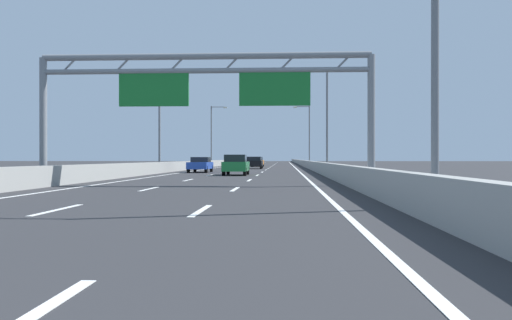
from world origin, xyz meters
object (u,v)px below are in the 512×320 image
at_px(sign_gantry, 207,85).
at_px(orange_car, 257,162).
at_px(streetlamp_left_far, 213,132).
at_px(green_car, 236,165).
at_px(streetlamp_right_far, 308,132).
at_px(blue_car, 200,164).
at_px(black_car, 254,162).
at_px(streetlamp_right_mid, 325,113).
at_px(streetlamp_left_mid, 162,114).

relative_size(sign_gantry, orange_car, 3.47).
bearing_deg(streetlamp_left_far, green_car, -80.03).
bearing_deg(sign_gantry, orange_car, 90.33).
height_order(sign_gantry, green_car, sign_gantry).
distance_m(streetlamp_right_far, blue_car, 37.58).
bearing_deg(green_car, streetlamp_left_far, 99.97).
height_order(streetlamp_right_far, black_car, streetlamp_right_far).
bearing_deg(streetlamp_right_far, streetlamp_right_mid, -90.00).
xyz_separation_m(orange_car, green_car, (0.38, -39.45, 0.02)).
xyz_separation_m(streetlamp_right_far, blue_car, (-11.25, -35.55, -4.67)).
bearing_deg(sign_gantry, streetlamp_left_far, 97.42).
height_order(streetlamp_right_mid, black_car, streetlamp_right_mid).
relative_size(streetlamp_right_mid, blue_car, 2.10).
bearing_deg(green_car, orange_car, 90.56).
distance_m(orange_car, blue_car, 31.72).
bearing_deg(blue_car, sign_gantry, -80.22).
bearing_deg(blue_car, streetlamp_left_far, 95.90).
height_order(streetlamp_left_far, streetlamp_right_far, same).
bearing_deg(black_car, green_car, -90.02).
bearing_deg(streetlamp_right_mid, sign_gantry, -107.57).
distance_m(streetlamp_right_far, green_car, 44.33).
bearing_deg(orange_car, black_car, -88.50).
height_order(streetlamp_right_mid, blue_car, streetlamp_right_mid).
height_order(streetlamp_left_mid, streetlamp_right_far, same).
xyz_separation_m(streetlamp_right_far, green_car, (-7.29, -43.49, -4.62)).
relative_size(streetlamp_left_mid, streetlamp_right_mid, 1.00).
distance_m(streetlamp_left_mid, black_car, 18.24).
bearing_deg(blue_car, black_car, 76.50).
bearing_deg(streetlamp_right_mid, streetlamp_right_far, 90.00).
bearing_deg(streetlamp_right_far, sign_gantry, -97.21).
height_order(streetlamp_left_far, black_car, streetlamp_left_far).
distance_m(streetlamp_right_mid, green_car, 12.17).
xyz_separation_m(sign_gantry, streetlamp_left_far, (-7.57, 58.15, 0.58)).
height_order(streetlamp_right_mid, green_car, streetlamp_right_mid).
xyz_separation_m(orange_car, blue_car, (-3.58, -31.52, -0.03)).
height_order(sign_gantry, streetlamp_right_far, streetlamp_right_far).
height_order(streetlamp_right_mid, streetlamp_left_far, same).
bearing_deg(streetlamp_left_far, streetlamp_left_mid, -90.00).
relative_size(sign_gantry, black_car, 3.65).
height_order(streetlamp_left_mid, black_car, streetlamp_left_mid).
relative_size(streetlamp_right_far, green_car, 2.27).
distance_m(streetlamp_left_mid, streetlamp_right_far, 37.96).
distance_m(streetlamp_right_mid, orange_car, 32.14).
xyz_separation_m(streetlamp_right_mid, black_car, (-7.28, 15.90, -4.64)).
xyz_separation_m(black_car, blue_car, (-3.97, -16.55, -0.03)).
bearing_deg(streetlamp_left_mid, black_car, 64.30).
distance_m(orange_car, green_car, 39.46).
bearing_deg(streetlamp_left_mid, sign_gantry, -71.96).
height_order(streetlamp_left_mid, blue_car, streetlamp_left_mid).
distance_m(green_car, blue_car, 8.87).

